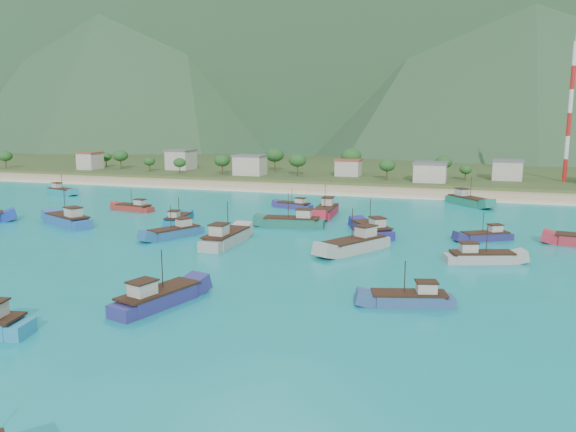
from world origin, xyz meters
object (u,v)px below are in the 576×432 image
(boat_13, at_px, (226,239))
(boat_4, at_px, (372,230))
(boat_23, at_px, (293,223))
(boat_21, at_px, (178,220))
(boat_1, at_px, (486,237))
(boat_22, at_px, (61,192))
(boat_29, at_px, (410,300))
(boat_24, at_px, (68,221))
(boat_9, at_px, (294,206))
(boat_6, at_px, (157,299))
(boat_3, at_px, (356,245))
(boat_10, at_px, (467,201))
(boat_17, at_px, (326,212))
(radio_tower, at_px, (570,113))
(boat_28, at_px, (134,208))
(boat_19, at_px, (175,233))
(boat_20, at_px, (480,258))

(boat_13, bearing_deg, boat_4, 36.36)
(boat_13, relative_size, boat_23, 1.06)
(boat_13, distance_m, boat_21, 22.31)
(boat_1, relative_size, boat_22, 0.86)
(boat_22, xyz_separation_m, boat_29, (99.68, -63.66, -0.08))
(boat_24, bearing_deg, boat_9, -21.87)
(boat_6, relative_size, boat_21, 1.22)
(boat_4, distance_m, boat_6, 48.17)
(boat_23, relative_size, boat_24, 0.92)
(boat_13, height_order, boat_29, boat_13)
(boat_9, height_order, boat_24, boat_24)
(boat_4, xyz_separation_m, boat_24, (-56.80, -9.73, 0.13))
(boat_3, relative_size, boat_23, 1.05)
(boat_6, xyz_separation_m, boat_22, (-73.35, 72.58, -0.12))
(boat_10, relative_size, boat_13, 0.93)
(boat_17, xyz_separation_m, boat_29, (23.02, -52.72, -0.30))
(radio_tower, bearing_deg, boat_13, -122.00)
(boat_4, bearing_deg, boat_24, 154.69)
(boat_17, height_order, boat_28, boat_17)
(boat_19, relative_size, boat_28, 1.11)
(boat_3, relative_size, boat_22, 1.20)
(boat_9, bearing_deg, boat_1, -102.86)
(boat_3, height_order, boat_19, boat_3)
(boat_28, xyz_separation_m, boat_29, (65.03, -45.67, -0.00))
(boat_21, bearing_deg, boat_6, -71.29)
(boat_6, bearing_deg, boat_9, 110.50)
(boat_1, bearing_deg, boat_17, 35.18)
(boat_17, distance_m, boat_28, 42.59)
(boat_9, xyz_separation_m, boat_20, (39.84, -38.29, 0.14))
(boat_9, xyz_separation_m, boat_28, (-32.72, -14.47, 0.07))
(boat_13, xyz_separation_m, boat_17, (8.80, 31.53, -0.05))
(boat_19, relative_size, boat_21, 1.11)
(boat_1, distance_m, boat_29, 39.01)
(boat_19, relative_size, boat_29, 1.10)
(boat_9, xyz_separation_m, boat_21, (-16.37, -24.35, 0.07))
(boat_22, bearing_deg, boat_24, 60.38)
(radio_tower, distance_m, boat_24, 140.47)
(boat_6, bearing_deg, boat_23, 105.02)
(boat_4, distance_m, boat_28, 55.28)
(boat_21, height_order, boat_28, boat_21)
(boat_1, height_order, boat_29, boat_29)
(boat_9, height_order, boat_28, boat_28)
(boat_28, bearing_deg, boat_17, -71.98)
(boat_9, distance_m, boat_20, 55.26)
(boat_3, bearing_deg, boat_1, -112.61)
(boat_20, relative_size, boat_23, 0.87)
(boat_21, xyz_separation_m, boat_23, (22.79, 3.06, 0.25))
(boat_20, bearing_deg, boat_4, -148.58)
(boat_3, height_order, boat_28, boat_3)
(boat_1, height_order, boat_10, boat_10)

